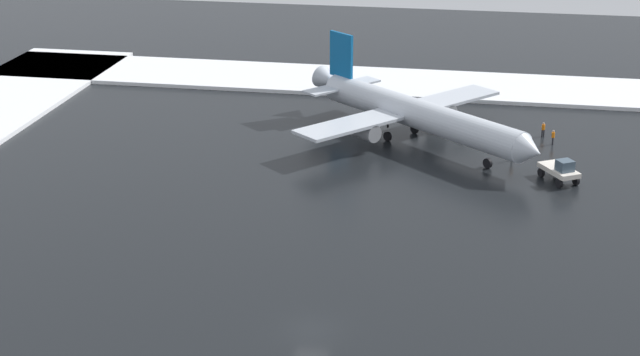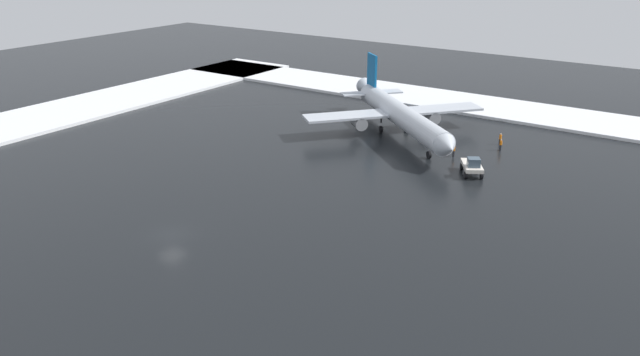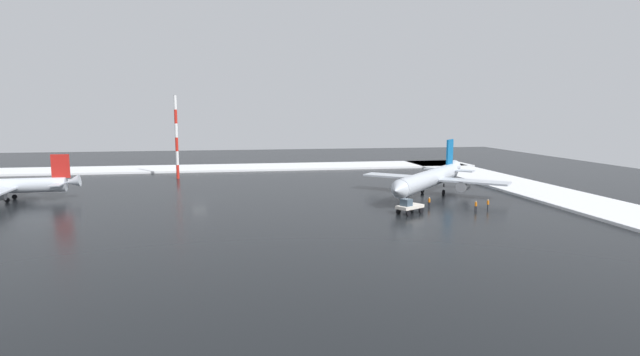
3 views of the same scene
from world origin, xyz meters
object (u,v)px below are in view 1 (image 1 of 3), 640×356
at_px(pushback_tug, 560,170).
at_px(ground_crew_mid_apron, 512,152).
at_px(ground_crew_by_nose_gear, 543,129).
at_px(airplane_foreground_jet, 415,113).
at_px(ground_crew_beside_wing, 553,136).

height_order(pushback_tug, ground_crew_mid_apron, pushback_tug).
distance_m(pushback_tug, ground_crew_by_nose_gear, 14.26).
xyz_separation_m(pushback_tug, ground_crew_mid_apron, (-5.33, -4.77, -0.31)).
relative_size(airplane_foreground_jet, ground_crew_mid_apron, 16.61).
distance_m(airplane_foreground_jet, pushback_tug, 18.60).
height_order(ground_crew_mid_apron, ground_crew_beside_wing, same).
bearing_deg(ground_crew_by_nose_gear, ground_crew_mid_apron, -0.10).
relative_size(airplane_foreground_jet, ground_crew_beside_wing, 16.61).
bearing_deg(pushback_tug, ground_crew_by_nose_gear, 153.54).
bearing_deg(ground_crew_mid_apron, pushback_tug, 145.35).
relative_size(pushback_tug, ground_crew_beside_wing, 2.97).
xyz_separation_m(ground_crew_mid_apron, ground_crew_by_nose_gear, (-8.87, 3.52, 0.00)).
height_order(pushback_tug, ground_crew_beside_wing, pushback_tug).
xyz_separation_m(airplane_foreground_jet, ground_crew_beside_wing, (-1.74, 15.41, -2.42)).
height_order(airplane_foreground_jet, pushback_tug, airplane_foreground_jet).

